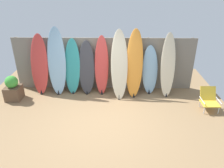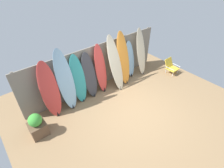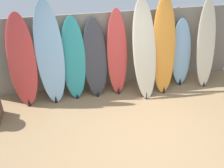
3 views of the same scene
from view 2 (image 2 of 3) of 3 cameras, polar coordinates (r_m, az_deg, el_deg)
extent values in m
plane|color=#8E704C|center=(6.29, 6.40, -8.72)|extent=(7.68, 7.68, 0.00)
cube|color=gray|center=(6.92, -4.85, 5.75)|extent=(6.08, 0.04, 1.80)
cylinder|color=#6C655B|center=(6.13, -27.53, -3.68)|extent=(0.10, 0.10, 1.80)
cylinder|color=#6C655B|center=(6.39, -15.59, 1.43)|extent=(0.10, 0.10, 1.80)
cylinder|color=#6C655B|center=(6.95, -5.04, 5.88)|extent=(0.10, 0.10, 1.80)
cylinder|color=#6C655B|center=(7.74, 3.76, 9.40)|extent=(0.10, 0.10, 1.80)
cylinder|color=#6C655B|center=(8.70, 10.91, 12.05)|extent=(0.10, 0.10, 1.80)
ellipsoid|color=#D13D38|center=(5.87, -19.68, -1.97)|extent=(0.61, 0.52, 1.98)
cone|color=black|center=(6.30, -17.26, -9.26)|extent=(0.08, 0.08, 0.16)
ellipsoid|color=#8CB7D6|center=(5.97, -14.94, 1.06)|extent=(0.62, 0.57, 2.19)
cone|color=black|center=(6.43, -12.63, -7.08)|extent=(0.08, 0.08, 0.17)
ellipsoid|color=teal|center=(6.27, -10.99, 1.51)|extent=(0.56, 0.51, 1.81)
cone|color=black|center=(6.65, -9.28, -5.19)|extent=(0.08, 0.08, 0.11)
ellipsoid|color=#38383D|center=(6.47, -7.34, 2.80)|extent=(0.55, 0.52, 1.74)
cone|color=black|center=(6.81, -5.80, -3.57)|extent=(0.08, 0.08, 0.12)
ellipsoid|color=#D13D38|center=(6.63, -3.71, 4.92)|extent=(0.47, 0.47, 1.92)
cone|color=black|center=(7.01, -2.48, -1.73)|extent=(0.08, 0.08, 0.18)
ellipsoid|color=beige|center=(6.77, 1.08, 6.70)|extent=(0.57, 0.83, 2.13)
cone|color=black|center=(7.11, 2.79, -1.20)|extent=(0.08, 0.08, 0.16)
ellipsoid|color=orange|center=(7.09, 3.71, 8.24)|extent=(0.60, 0.72, 2.15)
cone|color=black|center=(7.45, 4.90, 0.75)|extent=(0.08, 0.08, 0.16)
ellipsoid|color=#8CB7D6|center=(7.64, 5.91, 8.04)|extent=(0.56, 0.46, 1.60)
cone|color=black|center=(7.91, 6.45, 3.07)|extent=(0.08, 0.08, 0.16)
ellipsoid|color=beige|center=(7.84, 9.44, 10.29)|extent=(0.49, 0.62, 2.03)
cone|color=black|center=(8.17, 10.07, 3.72)|extent=(0.08, 0.08, 0.12)
cylinder|color=silver|center=(8.32, 19.23, 3.03)|extent=(0.02, 0.02, 0.22)
cylinder|color=silver|center=(8.63, 20.75, 3.97)|extent=(0.02, 0.02, 0.22)
cylinder|color=silver|center=(8.47, 17.18, 4.15)|extent=(0.02, 0.02, 0.22)
cylinder|color=silver|center=(8.78, 18.75, 5.03)|extent=(0.02, 0.02, 0.22)
cube|color=gold|center=(8.48, 19.15, 4.77)|extent=(0.48, 0.44, 0.03)
cube|color=gold|center=(8.49, 18.10, 6.57)|extent=(0.46, 0.22, 0.42)
cylinder|color=silver|center=(8.25, 18.35, 4.85)|extent=(0.02, 0.44, 0.02)
cylinder|color=silver|center=(8.62, 20.19, 5.87)|extent=(0.02, 0.44, 0.02)
cube|color=brown|center=(5.88, -22.90, -13.33)|extent=(0.48, 0.48, 0.45)
sphere|color=green|center=(5.60, -23.86, -10.74)|extent=(0.39, 0.39, 0.39)
camera|label=1|loc=(4.34, 74.23, -3.73)|focal=35.00mm
camera|label=3|loc=(2.37, 49.75, -7.23)|focal=40.00mm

